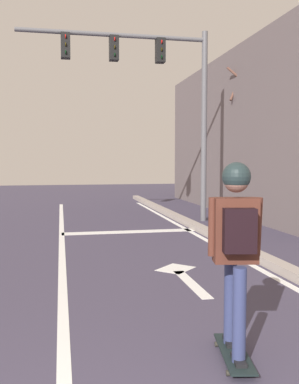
{
  "coord_description": "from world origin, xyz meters",
  "views": [
    {
      "loc": [
        -0.22,
        -1.31,
        1.7
      ],
      "look_at": [
        0.9,
        4.21,
        1.3
      ],
      "focal_mm": 40.78,
      "sensor_mm": 36.0,
      "label": 1
    }
  ],
  "objects_px": {
    "skater": "(236,234)",
    "roadside_tree": "(244,149)",
    "traffic_signal_mast": "(151,78)",
    "skateboard": "(234,353)"
  },
  "relations": [
    {
      "from": "skateboard",
      "to": "skater",
      "type": "bearing_deg",
      "value": -100.64
    },
    {
      "from": "skater",
      "to": "roadside_tree",
      "type": "distance_m",
      "value": 10.12
    },
    {
      "from": "skateboard",
      "to": "roadside_tree",
      "type": "distance_m",
      "value": 10.26
    },
    {
      "from": "skater",
      "to": "roadside_tree",
      "type": "relative_size",
      "value": 0.35
    },
    {
      "from": "skater",
      "to": "traffic_signal_mast",
      "type": "height_order",
      "value": "traffic_signal_mast"
    },
    {
      "from": "traffic_signal_mast",
      "to": "roadside_tree",
      "type": "bearing_deg",
      "value": 15.28
    },
    {
      "from": "skateboard",
      "to": "traffic_signal_mast",
      "type": "bearing_deg",
      "value": 83.11
    },
    {
      "from": "skateboard",
      "to": "traffic_signal_mast",
      "type": "xyz_separation_m",
      "value": [
        1.01,
        8.34,
        3.88
      ]
    },
    {
      "from": "skater",
      "to": "traffic_signal_mast",
      "type": "distance_m",
      "value": 8.89
    },
    {
      "from": "roadside_tree",
      "to": "traffic_signal_mast",
      "type": "bearing_deg",
      "value": -164.72
    }
  ]
}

